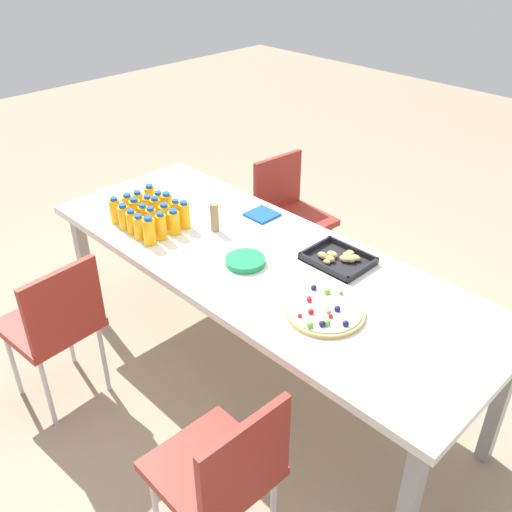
# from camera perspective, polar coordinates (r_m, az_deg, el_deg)

# --- Properties ---
(ground_plane) EXTENTS (12.00, 12.00, 0.00)m
(ground_plane) POSITION_cam_1_polar(r_m,az_deg,el_deg) (3.16, 0.43, -11.85)
(ground_plane) COLOR gray
(party_table) EXTENTS (2.36, 0.88, 0.75)m
(party_table) POSITION_cam_1_polar(r_m,az_deg,el_deg) (2.72, 0.48, -1.25)
(party_table) COLOR silver
(party_table) RESTS_ON ground_plane
(chair_near_left) EXTENTS (0.43, 0.43, 0.83)m
(chair_near_left) POSITION_cam_1_polar(r_m,az_deg,el_deg) (2.87, -19.48, -6.17)
(chair_near_left) COLOR maroon
(chair_near_left) RESTS_ON ground_plane
(chair_near_right) EXTENTS (0.41, 0.41, 0.83)m
(chair_near_right) POSITION_cam_1_polar(r_m,az_deg,el_deg) (2.12, -3.27, -20.73)
(chair_near_right) COLOR maroon
(chair_near_right) RESTS_ON ground_plane
(chair_far_left) EXTENTS (0.43, 0.43, 0.83)m
(chair_far_left) POSITION_cam_1_polar(r_m,az_deg,el_deg) (3.68, 3.34, 4.65)
(chair_far_left) COLOR maroon
(chair_far_left) RESTS_ON ground_plane
(juice_bottle_0) EXTENTS (0.06, 0.06, 0.14)m
(juice_bottle_0) POSITION_cam_1_polar(r_m,az_deg,el_deg) (3.05, -13.95, 4.43)
(juice_bottle_0) COLOR #F9AF14
(juice_bottle_0) RESTS_ON party_table
(juice_bottle_1) EXTENTS (0.06, 0.06, 0.14)m
(juice_bottle_1) POSITION_cam_1_polar(r_m,az_deg,el_deg) (2.98, -13.12, 3.82)
(juice_bottle_1) COLOR #F9AE14
(juice_bottle_1) RESTS_ON party_table
(juice_bottle_2) EXTENTS (0.05, 0.05, 0.13)m
(juice_bottle_2) POSITION_cam_1_polar(r_m,az_deg,el_deg) (2.93, -12.34, 3.32)
(juice_bottle_2) COLOR #FAAD14
(juice_bottle_2) RESTS_ON party_table
(juice_bottle_3) EXTENTS (0.06, 0.06, 0.13)m
(juice_bottle_3) POSITION_cam_1_polar(r_m,az_deg,el_deg) (2.87, -11.62, 2.82)
(juice_bottle_3) COLOR #F9AE14
(juice_bottle_3) RESTS_ON party_table
(juice_bottle_4) EXTENTS (0.06, 0.06, 0.15)m
(juice_bottle_4) POSITION_cam_1_polar(r_m,az_deg,el_deg) (2.81, -10.67, 2.45)
(juice_bottle_4) COLOR #FBAD14
(juice_bottle_4) RESTS_ON party_table
(juice_bottle_5) EXTENTS (0.06, 0.06, 0.14)m
(juice_bottle_5) POSITION_cam_1_polar(r_m,az_deg,el_deg) (3.08, -12.69, 4.84)
(juice_bottle_5) COLOR #FAAF14
(juice_bottle_5) RESTS_ON party_table
(juice_bottle_6) EXTENTS (0.06, 0.06, 0.14)m
(juice_bottle_6) POSITION_cam_1_polar(r_m,az_deg,el_deg) (3.02, -12.03, 4.39)
(juice_bottle_6) COLOR #F9AD14
(juice_bottle_6) RESTS_ON party_table
(juice_bottle_7) EXTENTS (0.05, 0.05, 0.14)m
(juice_bottle_7) POSITION_cam_1_polar(r_m,az_deg,el_deg) (2.96, -11.21, 3.83)
(juice_bottle_7) COLOR #F8AF14
(juice_bottle_7) RESTS_ON party_table
(juice_bottle_8) EXTENTS (0.05, 0.05, 0.14)m
(juice_bottle_8) POSITION_cam_1_polar(r_m,az_deg,el_deg) (2.91, -10.43, 3.48)
(juice_bottle_8) COLOR #F9AB14
(juice_bottle_8) RESTS_ON party_table
(juice_bottle_9) EXTENTS (0.05, 0.05, 0.15)m
(juice_bottle_9) POSITION_cam_1_polar(r_m,az_deg,el_deg) (2.85, -9.49, 2.93)
(juice_bottle_9) COLOR #F8AC14
(juice_bottle_9) RESTS_ON party_table
(juice_bottle_10) EXTENTS (0.06, 0.06, 0.13)m
(juice_bottle_10) POSITION_cam_1_polar(r_m,az_deg,el_deg) (3.12, -11.72, 5.23)
(juice_bottle_10) COLOR #F8AD14
(juice_bottle_10) RESTS_ON party_table
(juice_bottle_11) EXTENTS (0.05, 0.05, 0.14)m
(juice_bottle_11) POSITION_cam_1_polar(r_m,az_deg,el_deg) (3.05, -10.76, 4.78)
(juice_bottle_11) COLOR #F9AE14
(juice_bottle_11) RESTS_ON party_table
(juice_bottle_12) EXTENTS (0.05, 0.05, 0.15)m
(juice_bottle_12) POSITION_cam_1_polar(r_m,az_deg,el_deg) (3.00, -10.03, 4.47)
(juice_bottle_12) COLOR #F9AF14
(juice_bottle_12) RESTS_ON party_table
(juice_bottle_13) EXTENTS (0.06, 0.06, 0.14)m
(juice_bottle_13) POSITION_cam_1_polar(r_m,az_deg,el_deg) (2.94, -9.13, 3.89)
(juice_bottle_13) COLOR #F9AC14
(juice_bottle_13) RESTS_ON party_table
(juice_bottle_14) EXTENTS (0.06, 0.06, 0.13)m
(juice_bottle_14) POSITION_cam_1_polar(r_m,az_deg,el_deg) (2.89, -8.23, 3.36)
(juice_bottle_14) COLOR #FAAC14
(juice_bottle_14) RESTS_ON party_table
(juice_bottle_15) EXTENTS (0.06, 0.06, 0.14)m
(juice_bottle_15) POSITION_cam_1_polar(r_m,az_deg,el_deg) (3.15, -10.56, 5.78)
(juice_bottle_15) COLOR #FAAE14
(juice_bottle_15) RESTS_ON party_table
(juice_bottle_16) EXTENTS (0.06, 0.06, 0.13)m
(juice_bottle_16) POSITION_cam_1_polar(r_m,az_deg,el_deg) (3.09, -9.70, 5.22)
(juice_bottle_16) COLOR #F9AC14
(juice_bottle_16) RESTS_ON party_table
(juice_bottle_17) EXTENTS (0.06, 0.06, 0.15)m
(juice_bottle_17) POSITION_cam_1_polar(r_m,az_deg,el_deg) (3.03, -8.90, 4.95)
(juice_bottle_17) COLOR #F9AD14
(juice_bottle_17) RESTS_ON party_table
(juice_bottle_18) EXTENTS (0.05, 0.05, 0.14)m
(juice_bottle_18) POSITION_cam_1_polar(r_m,az_deg,el_deg) (2.98, -8.02, 4.33)
(juice_bottle_18) COLOR #FAAB14
(juice_bottle_18) RESTS_ON party_table
(juice_bottle_19) EXTENTS (0.06, 0.06, 0.15)m
(juice_bottle_19) POSITION_cam_1_polar(r_m,az_deg,el_deg) (2.93, -7.17, 4.07)
(juice_bottle_19) COLOR #FAAC14
(juice_bottle_19) RESTS_ON party_table
(fruit_pizza) EXTENTS (0.33, 0.33, 0.05)m
(fruit_pizza) POSITION_cam_1_polar(r_m,az_deg,el_deg) (2.34, 6.92, -5.53)
(fruit_pizza) COLOR tan
(fruit_pizza) RESTS_ON party_table
(snack_tray) EXTENTS (0.29, 0.23, 0.04)m
(snack_tray) POSITION_cam_1_polar(r_m,az_deg,el_deg) (2.68, 8.31, -0.29)
(snack_tray) COLOR black
(snack_tray) RESTS_ON party_table
(plate_stack) EXTENTS (0.19, 0.19, 0.03)m
(plate_stack) POSITION_cam_1_polar(r_m,az_deg,el_deg) (2.63, -1.09, -0.51)
(plate_stack) COLOR #1E8C4C
(plate_stack) RESTS_ON party_table
(napkin_stack) EXTENTS (0.15, 0.15, 0.01)m
(napkin_stack) POSITION_cam_1_polar(r_m,az_deg,el_deg) (3.05, 0.61, 4.18)
(napkin_stack) COLOR #194CA5
(napkin_stack) RESTS_ON party_table
(cardboard_tube) EXTENTS (0.04, 0.04, 0.15)m
(cardboard_tube) POSITION_cam_1_polar(r_m,az_deg,el_deg) (2.89, -4.18, 3.90)
(cardboard_tube) COLOR #9E7A56
(cardboard_tube) RESTS_ON party_table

